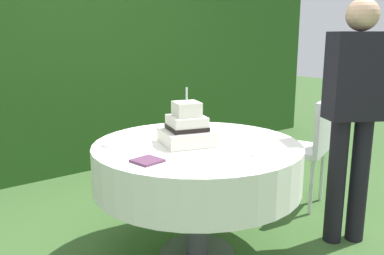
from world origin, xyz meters
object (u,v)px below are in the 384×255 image
(serving_plate_left, at_px, (255,153))
(napkin_stack, at_px, (147,161))
(garden_chair, at_px, (309,142))
(standing_person, at_px, (354,107))
(cake_table, at_px, (197,165))
(serving_plate_near, at_px, (177,131))
(wedding_cake, at_px, (187,128))
(serving_plate_far, at_px, (112,144))

(serving_plate_left, xyz_separation_m, napkin_stack, (-0.54, 0.24, 0.00))
(garden_chair, relative_size, standing_person, 0.56)
(napkin_stack, height_order, standing_person, standing_person)
(cake_table, xyz_separation_m, serving_plate_left, (0.11, -0.38, 0.14))
(serving_plate_near, relative_size, serving_plate_left, 1.34)
(napkin_stack, relative_size, standing_person, 0.08)
(wedding_cake, relative_size, serving_plate_far, 2.72)
(cake_table, relative_size, napkin_stack, 9.35)
(serving_plate_far, distance_m, napkin_stack, 0.41)
(wedding_cake, bearing_deg, serving_plate_left, -69.57)
(wedding_cake, distance_m, garden_chair, 1.28)
(cake_table, xyz_separation_m, serving_plate_near, (0.08, 0.31, 0.14))
(cake_table, relative_size, serving_plate_far, 9.48)
(serving_plate_far, bearing_deg, wedding_cake, -33.58)
(cake_table, height_order, serving_plate_near, serving_plate_near)
(cake_table, height_order, serving_plate_left, serving_plate_left)
(cake_table, xyz_separation_m, serving_plate_far, (-0.42, 0.28, 0.14))
(serving_plate_far, distance_m, standing_person, 1.54)
(serving_plate_near, distance_m, serving_plate_left, 0.69)
(serving_plate_left, distance_m, standing_person, 0.84)
(standing_person, bearing_deg, napkin_stack, 166.08)
(wedding_cake, bearing_deg, napkin_stack, -156.63)
(cake_table, height_order, garden_chair, garden_chair)
(garden_chair, bearing_deg, napkin_stack, -173.32)
(napkin_stack, relative_size, garden_chair, 0.15)
(cake_table, xyz_separation_m, napkin_stack, (-0.43, -0.13, 0.14))
(wedding_cake, xyz_separation_m, serving_plate_near, (0.12, 0.28, -0.09))
(cake_table, bearing_deg, garden_chair, 2.87)
(cake_table, distance_m, serving_plate_near, 0.35)
(wedding_cake, bearing_deg, garden_chair, 1.13)
(wedding_cake, bearing_deg, cake_table, -36.51)
(garden_chair, bearing_deg, wedding_cake, -178.87)
(standing_person, bearing_deg, serving_plate_far, 150.77)
(napkin_stack, bearing_deg, serving_plate_near, 41.18)
(wedding_cake, height_order, garden_chair, wedding_cake)
(cake_table, height_order, serving_plate_far, serving_plate_far)
(napkin_stack, height_order, garden_chair, garden_chair)
(serving_plate_near, relative_size, serving_plate_far, 1.06)
(serving_plate_near, height_order, napkin_stack, napkin_stack)
(garden_chair, distance_m, standing_person, 0.71)
(serving_plate_near, relative_size, garden_chair, 0.16)
(serving_plate_near, height_order, serving_plate_left, same)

